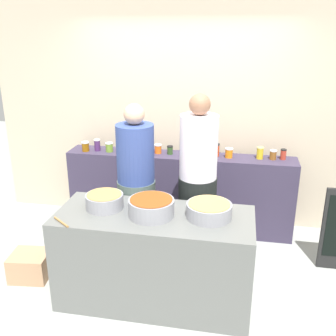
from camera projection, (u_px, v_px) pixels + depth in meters
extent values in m
plane|color=#959994|center=(162.00, 278.00, 3.92)|extent=(12.00, 12.00, 0.00)
cube|color=#C0AF95|center=(185.00, 103.00, 4.75)|extent=(4.80, 0.12, 3.00)
cube|color=#362E45|center=(179.00, 192.00, 4.77)|extent=(2.70, 0.36, 0.95)
cube|color=#5F605E|center=(155.00, 258.00, 3.50)|extent=(1.70, 0.70, 0.85)
cylinder|color=#834E0C|center=(85.00, 147.00, 4.73)|extent=(0.08, 0.08, 0.10)
cylinder|color=silver|center=(85.00, 142.00, 4.71)|extent=(0.09, 0.09, 0.01)
cylinder|color=#462558|center=(97.00, 146.00, 4.75)|extent=(0.07, 0.07, 0.13)
cylinder|color=silver|center=(97.00, 140.00, 4.73)|extent=(0.08, 0.08, 0.01)
cylinder|color=olive|center=(109.00, 148.00, 4.71)|extent=(0.09, 0.09, 0.10)
cylinder|color=silver|center=(109.00, 143.00, 4.70)|extent=(0.09, 0.09, 0.01)
cylinder|color=#609B1E|center=(121.00, 149.00, 4.66)|extent=(0.07, 0.07, 0.11)
cylinder|color=#D6C666|center=(121.00, 144.00, 4.64)|extent=(0.07, 0.07, 0.01)
cylinder|color=olive|center=(130.00, 149.00, 4.64)|extent=(0.07, 0.07, 0.11)
cylinder|color=#D6C666|center=(130.00, 144.00, 4.62)|extent=(0.07, 0.07, 0.01)
cylinder|color=orange|center=(141.00, 148.00, 4.72)|extent=(0.08, 0.08, 0.09)
cylinder|color=silver|center=(140.00, 144.00, 4.70)|extent=(0.08, 0.08, 0.01)
cylinder|color=#401257|center=(148.00, 148.00, 4.65)|extent=(0.07, 0.07, 0.13)
cylinder|color=black|center=(148.00, 142.00, 4.63)|extent=(0.08, 0.08, 0.01)
cylinder|color=orange|center=(158.00, 149.00, 4.66)|extent=(0.08, 0.08, 0.10)
cylinder|color=silver|center=(158.00, 145.00, 4.64)|extent=(0.08, 0.08, 0.01)
cylinder|color=#2E4B22|center=(170.00, 151.00, 4.62)|extent=(0.07, 0.07, 0.09)
cylinder|color=black|center=(170.00, 146.00, 4.61)|extent=(0.07, 0.07, 0.01)
cylinder|color=#9A4A13|center=(202.00, 151.00, 4.52)|extent=(0.08, 0.08, 0.13)
cylinder|color=#D6C666|center=(202.00, 146.00, 4.49)|extent=(0.08, 0.08, 0.01)
cylinder|color=#BA3814|center=(216.00, 150.00, 4.55)|extent=(0.08, 0.08, 0.13)
cylinder|color=black|center=(216.00, 144.00, 4.53)|extent=(0.08, 0.08, 0.02)
cylinder|color=orange|center=(229.00, 153.00, 4.50)|extent=(0.09, 0.09, 0.10)
cylinder|color=silver|center=(229.00, 149.00, 4.48)|extent=(0.09, 0.09, 0.01)
cylinder|color=gold|center=(260.00, 154.00, 4.46)|extent=(0.07, 0.07, 0.12)
cylinder|color=#D6C666|center=(260.00, 148.00, 4.43)|extent=(0.08, 0.08, 0.01)
cylinder|color=brown|center=(273.00, 155.00, 4.44)|extent=(0.07, 0.07, 0.10)
cylinder|color=silver|center=(273.00, 151.00, 4.42)|extent=(0.08, 0.08, 0.01)
cylinder|color=#A93423|center=(283.00, 155.00, 4.44)|extent=(0.06, 0.06, 0.11)
cylinder|color=black|center=(284.00, 150.00, 4.42)|extent=(0.07, 0.07, 0.01)
cylinder|color=gray|center=(105.00, 201.00, 3.46)|extent=(0.33, 0.33, 0.13)
cylinder|color=#A88646|center=(104.00, 194.00, 3.44)|extent=(0.31, 0.31, 0.00)
cylinder|color=gray|center=(151.00, 208.00, 3.32)|extent=(0.39, 0.39, 0.15)
cylinder|color=brown|center=(151.00, 199.00, 3.29)|extent=(0.36, 0.36, 0.00)
cylinder|color=gray|center=(209.00, 211.00, 3.29)|extent=(0.38, 0.38, 0.12)
cylinder|color=tan|center=(209.00, 203.00, 3.27)|extent=(0.35, 0.35, 0.00)
cylinder|color=#9E703D|center=(61.00, 222.00, 3.21)|extent=(0.19, 0.15, 0.02)
cylinder|color=#485850|center=(137.00, 223.00, 4.05)|extent=(0.38, 0.38, 0.93)
cylinder|color=#334689|center=(135.00, 153.00, 3.79)|extent=(0.37, 0.37, 0.57)
sphere|color=#D8A884|center=(134.00, 114.00, 3.66)|extent=(0.20, 0.20, 0.20)
cylinder|color=black|center=(197.00, 223.00, 3.97)|extent=(0.38, 0.38, 0.99)
cylinder|color=white|center=(199.00, 147.00, 3.70)|extent=(0.36, 0.36, 0.61)
sphere|color=#8C6047|center=(200.00, 104.00, 3.56)|extent=(0.20, 0.20, 0.20)
cube|color=tan|center=(31.00, 265.00, 3.90)|extent=(0.40, 0.36, 0.26)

